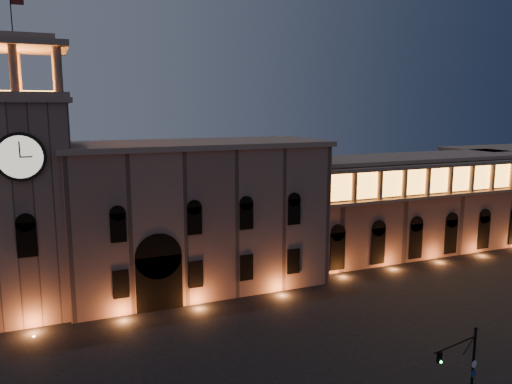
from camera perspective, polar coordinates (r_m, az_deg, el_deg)
ground at (r=44.83m, az=4.42°, el=-19.11°), size 160.00×160.00×0.00m
government_building at (r=60.39m, az=-6.83°, el=-2.64°), size 30.80×12.80×17.60m
clock_tower at (r=56.59m, az=-24.85°, el=-0.45°), size 9.80×9.80×32.40m
colonnade_wing at (r=78.60m, az=17.37°, el=-1.22°), size 40.60×11.50×14.50m
secondary_building at (r=101.13m, az=26.45°, el=0.35°), size 20.00×12.00×14.00m
traffic_light at (r=39.71m, az=22.88°, el=-18.35°), size 4.65×1.18×6.47m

